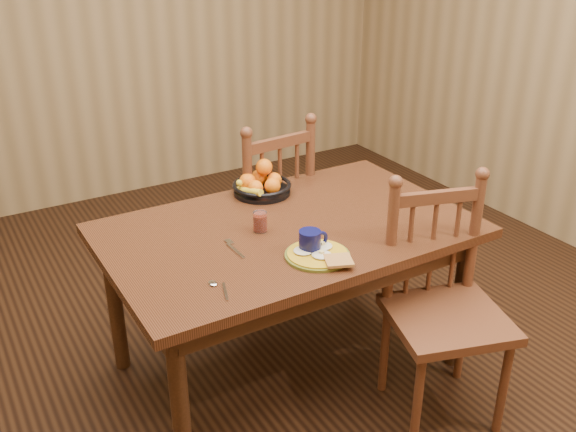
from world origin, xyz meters
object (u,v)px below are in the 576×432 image
breakfast_plate (319,254)px  coffee_mug (311,242)px  dining_table (288,243)px  fruit_bowl (261,184)px  chair_near (443,308)px  chair_far (263,214)px

breakfast_plate → coffee_mug: 0.06m
dining_table → fruit_bowl: 0.41m
breakfast_plate → fruit_bowl: size_ratio=1.05×
chair_near → coffee_mug: (-0.47, 0.31, 0.30)m
chair_far → fruit_bowl: bearing=55.1°
fruit_bowl → coffee_mug: bearing=-100.7°
dining_table → breakfast_plate: (-0.04, -0.30, 0.10)m
chair_far → chair_near: bearing=94.8°
chair_near → fruit_bowl: size_ratio=3.54×
chair_far → chair_near: (0.21, -1.19, -0.01)m
chair_far → breakfast_plate: 0.99m
chair_near → breakfast_plate: chair_near is taller
chair_far → breakfast_plate: (-0.25, -0.92, 0.25)m
chair_far → coffee_mug: 0.96m
dining_table → coffee_mug: (-0.05, -0.26, 0.14)m
chair_far → fruit_bowl: size_ratio=3.63×
fruit_bowl → dining_table: bearing=-101.1°
dining_table → chair_far: (0.21, 0.62, -0.15)m
dining_table → chair_near: 0.73m
dining_table → chair_far: size_ratio=1.52×
dining_table → chair_far: chair_far is taller
chair_far → coffee_mug: (-0.26, -0.88, 0.29)m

